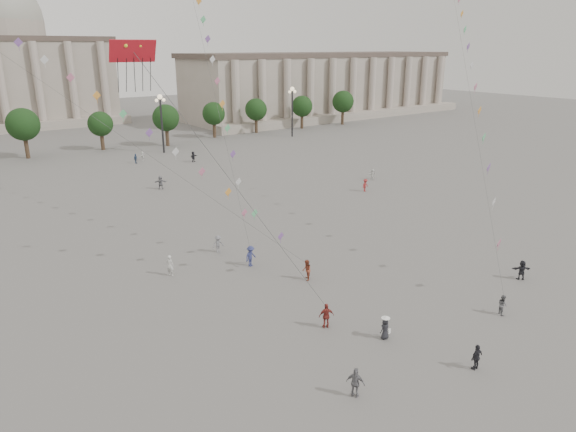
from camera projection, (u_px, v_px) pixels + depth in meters
ground at (388, 347)px, 33.86m from camera, size 360.00×360.00×0.00m
hall_east at (326, 85)px, 145.20m from camera, size 84.00×26.22×17.20m
hall_central at (5, 66)px, 127.75m from camera, size 48.30×34.30×35.50m
tree_row at (65, 126)px, 91.54m from camera, size 137.12×5.12×8.00m
lamp_post_mid_east at (161, 113)px, 93.34m from camera, size 2.00×0.90×10.65m
lamp_post_far_east at (292, 103)px, 110.34m from camera, size 2.00×0.90×10.65m
person_crowd_0 at (136, 159)px, 86.68m from camera, size 0.99×0.93×1.64m
person_crowd_3 at (522, 270)px, 43.44m from camera, size 1.58×1.35×1.71m
person_crowd_4 at (143, 156)px, 88.89m from camera, size 1.35×1.37×1.57m
person_crowd_6 at (218, 244)px, 49.12m from camera, size 1.19×0.79×1.72m
person_crowd_7 at (372, 174)px, 76.21m from camera, size 1.53×0.71×1.59m
person_crowd_8 at (365, 185)px, 69.88m from camera, size 1.24×0.87×1.75m
person_crowd_9 at (193, 157)px, 87.73m from camera, size 1.74×1.23×1.81m
person_crowd_12 at (161, 183)px, 70.98m from camera, size 1.80×1.27×1.87m
person_crowd_13 at (170, 265)px, 44.16m from camera, size 0.75×0.82×1.88m
tourist_0 at (326, 316)px, 35.92m from camera, size 1.18×0.86×1.86m
tourist_3 at (356, 383)px, 28.80m from camera, size 0.92×1.15×1.83m
tourist_4 at (477, 357)px, 31.30m from camera, size 1.00×0.43×1.69m
kite_flyer_0 at (307, 270)px, 43.30m from camera, size 1.07×1.11×1.81m
kite_flyer_1 at (251, 256)px, 46.04m from camera, size 1.41×1.07×1.93m
kite_flyer_2 at (502, 305)px, 37.80m from camera, size 0.86×0.93×1.54m
hat_person at (385, 328)px, 34.60m from camera, size 0.78×0.60×1.69m
dragon_kite at (137, 70)px, 24.51m from camera, size 7.09×0.71×20.84m
kite_train_east at (459, 6)px, 62.07m from camera, size 44.00×43.46×75.34m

